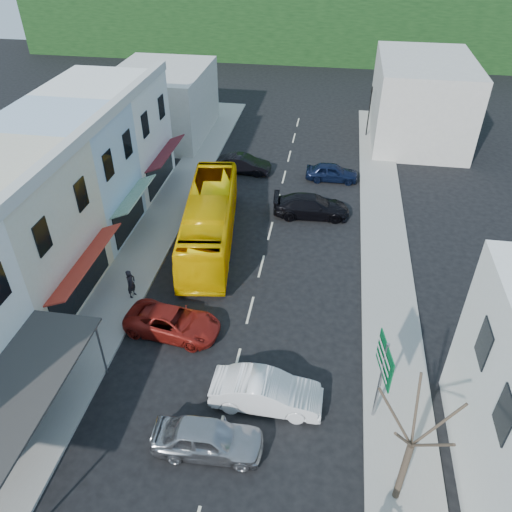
{
  "coord_description": "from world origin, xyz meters",
  "views": [
    {
      "loc": [
        3.56,
        -15.93,
        18.33
      ],
      "look_at": [
        0.0,
        6.0,
        2.2
      ],
      "focal_mm": 35.0,
      "sensor_mm": 36.0,
      "label": 1
    }
  ],
  "objects_px": {
    "street_tree": "(411,445)",
    "direction_sign": "(380,383)",
    "car_red": "(173,322)",
    "traffic_signal": "(369,112)",
    "car_silver": "(208,439)",
    "pedestrian_left": "(131,284)",
    "bus": "(210,221)",
    "car_white": "(266,394)"
  },
  "relations": [
    {
      "from": "car_red",
      "to": "direction_sign",
      "type": "height_order",
      "value": "direction_sign"
    },
    {
      "from": "bus",
      "to": "pedestrian_left",
      "type": "xyz_separation_m",
      "value": [
        -2.99,
        -6.15,
        -0.55
      ]
    },
    {
      "from": "street_tree",
      "to": "traffic_signal",
      "type": "bearing_deg",
      "value": 90.88
    },
    {
      "from": "car_silver",
      "to": "direction_sign",
      "type": "xyz_separation_m",
      "value": [
        6.63,
        2.67,
        1.53
      ]
    },
    {
      "from": "car_red",
      "to": "traffic_signal",
      "type": "height_order",
      "value": "traffic_signal"
    },
    {
      "from": "street_tree",
      "to": "traffic_signal",
      "type": "height_order",
      "value": "street_tree"
    },
    {
      "from": "bus",
      "to": "car_red",
      "type": "height_order",
      "value": "bus"
    },
    {
      "from": "car_red",
      "to": "direction_sign",
      "type": "xyz_separation_m",
      "value": [
        10.0,
        -3.61,
        1.53
      ]
    },
    {
      "from": "bus",
      "to": "traffic_signal",
      "type": "distance_m",
      "value": 21.88
    },
    {
      "from": "car_white",
      "to": "pedestrian_left",
      "type": "distance_m",
      "value": 10.28
    },
    {
      "from": "bus",
      "to": "car_red",
      "type": "relative_size",
      "value": 2.52
    },
    {
      "from": "bus",
      "to": "traffic_signal",
      "type": "relative_size",
      "value": 2.5
    },
    {
      "from": "pedestrian_left",
      "to": "car_white",
      "type": "bearing_deg",
      "value": -110.54
    },
    {
      "from": "car_silver",
      "to": "pedestrian_left",
      "type": "distance_m",
      "value": 10.67
    },
    {
      "from": "direction_sign",
      "to": "pedestrian_left",
      "type": "bearing_deg",
      "value": 144.79
    },
    {
      "from": "car_white",
      "to": "street_tree",
      "type": "distance_m",
      "value": 6.91
    },
    {
      "from": "pedestrian_left",
      "to": "street_tree",
      "type": "distance_m",
      "value": 16.82
    },
    {
      "from": "bus",
      "to": "pedestrian_left",
      "type": "bearing_deg",
      "value": -123.66
    },
    {
      "from": "car_silver",
      "to": "car_white",
      "type": "bearing_deg",
      "value": -39.95
    },
    {
      "from": "car_silver",
      "to": "car_white",
      "type": "distance_m",
      "value": 3.27
    },
    {
      "from": "car_silver",
      "to": "pedestrian_left",
      "type": "xyz_separation_m",
      "value": [
        -6.4,
        8.53,
        0.3
      ]
    },
    {
      "from": "pedestrian_left",
      "to": "street_tree",
      "type": "relative_size",
      "value": 0.25
    },
    {
      "from": "street_tree",
      "to": "direction_sign",
      "type": "bearing_deg",
      "value": 101.79
    },
    {
      "from": "car_white",
      "to": "car_red",
      "type": "relative_size",
      "value": 0.96
    },
    {
      "from": "traffic_signal",
      "to": "street_tree",
      "type": "bearing_deg",
      "value": 90.5
    },
    {
      "from": "bus",
      "to": "direction_sign",
      "type": "relative_size",
      "value": 2.6
    },
    {
      "from": "pedestrian_left",
      "to": "direction_sign",
      "type": "bearing_deg",
      "value": -99.48
    },
    {
      "from": "car_red",
      "to": "car_silver",
      "type": "bearing_deg",
      "value": -144.19
    },
    {
      "from": "car_silver",
      "to": "car_red",
      "type": "bearing_deg",
      "value": 25.71
    },
    {
      "from": "car_white",
      "to": "pedestrian_left",
      "type": "height_order",
      "value": "pedestrian_left"
    },
    {
      "from": "pedestrian_left",
      "to": "car_red",
      "type": "bearing_deg",
      "value": -111.8
    },
    {
      "from": "car_silver",
      "to": "car_white",
      "type": "relative_size",
      "value": 1.0
    },
    {
      "from": "car_silver",
      "to": "traffic_signal",
      "type": "relative_size",
      "value": 0.95
    },
    {
      "from": "bus",
      "to": "street_tree",
      "type": "xyz_separation_m",
      "value": [
        10.78,
        -15.53,
        1.8
      ]
    },
    {
      "from": "car_silver",
      "to": "traffic_signal",
      "type": "height_order",
      "value": "traffic_signal"
    },
    {
      "from": "bus",
      "to": "traffic_signal",
      "type": "height_order",
      "value": "traffic_signal"
    },
    {
      "from": "car_red",
      "to": "car_white",
      "type": "bearing_deg",
      "value": -116.9
    },
    {
      "from": "car_white",
      "to": "bus",
      "type": "bearing_deg",
      "value": 24.76
    },
    {
      "from": "bus",
      "to": "car_silver",
      "type": "relative_size",
      "value": 2.64
    },
    {
      "from": "pedestrian_left",
      "to": "traffic_signal",
      "type": "bearing_deg",
      "value": -12.72
    },
    {
      "from": "pedestrian_left",
      "to": "traffic_signal",
      "type": "relative_size",
      "value": 0.37
    },
    {
      "from": "bus",
      "to": "car_silver",
      "type": "bearing_deg",
      "value": -84.68
    }
  ]
}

